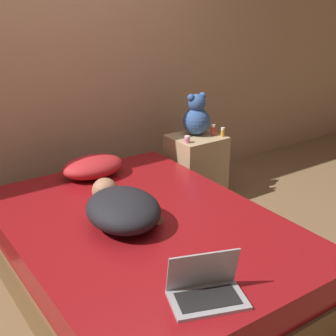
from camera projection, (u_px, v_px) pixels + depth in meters
ground_plane at (145, 280)px, 2.96m from camera, size 12.00×12.00×0.00m
wall_back at (48, 48)px, 3.49m from camera, size 8.00×0.06×2.60m
bed at (144, 252)px, 2.89m from camera, size 1.50×2.09×0.42m
nightstand at (196, 167)px, 4.01m from camera, size 0.42×0.38×0.55m
pillow at (93, 167)px, 3.43m from camera, size 0.47×0.33×0.15m
person_lying at (122, 208)px, 2.76m from camera, size 0.50×0.71×0.21m
laptop at (206, 288)px, 2.11m from camera, size 0.39×0.32×0.22m
teddy_bear at (196, 117)px, 3.91m from camera, size 0.23×0.23×0.35m
bottle_red at (213, 130)px, 3.92m from camera, size 0.04×0.04×0.09m
bottle_pink at (187, 139)px, 3.74m from camera, size 0.05×0.05×0.06m
bottle_amber at (223, 132)px, 3.90m from camera, size 0.03×0.03×0.08m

